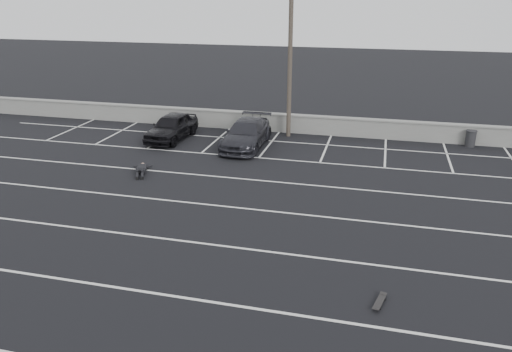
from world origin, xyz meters
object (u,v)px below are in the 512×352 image
(person, at_px, (142,166))
(skateboard, at_px, (379,302))
(car_left, at_px, (172,127))
(utility_pole, at_px, (290,53))
(trash_bin, at_px, (471,138))
(car_right, at_px, (246,134))

(person, height_order, skateboard, person)
(car_left, bearing_deg, skateboard, -45.61)
(utility_pole, distance_m, trash_bin, 10.47)
(car_left, height_order, skateboard, car_left)
(person, bearing_deg, utility_pole, 33.19)
(utility_pole, bearing_deg, trash_bin, 2.38)
(trash_bin, distance_m, skateboard, 16.18)
(trash_bin, bearing_deg, skateboard, -105.33)
(skateboard, bearing_deg, trash_bin, 88.30)
(car_right, bearing_deg, trash_bin, 14.52)
(trash_bin, bearing_deg, person, -152.65)
(car_right, height_order, skateboard, car_right)
(person, xyz_separation_m, skateboard, (10.69, -7.86, -0.16))
(utility_pole, distance_m, skateboard, 16.72)
(person, bearing_deg, car_left, 77.22)
(car_right, xyz_separation_m, person, (-3.60, -4.80, -0.47))
(utility_pole, bearing_deg, person, -126.06)
(car_right, relative_size, person, 1.97)
(utility_pole, height_order, skateboard, utility_pole)
(utility_pole, bearing_deg, car_right, -124.52)
(car_left, xyz_separation_m, skateboard, (11.40, -12.95, -0.64))
(car_left, bearing_deg, car_right, -0.89)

